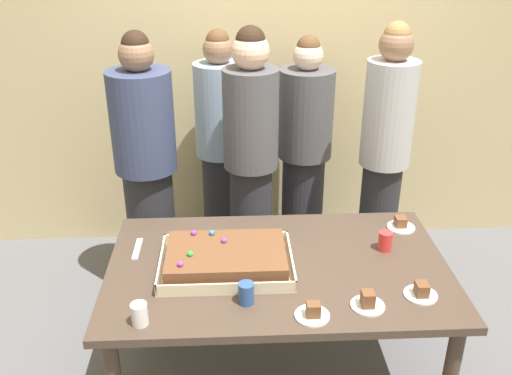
% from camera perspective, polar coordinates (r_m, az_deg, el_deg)
% --- Properties ---
extents(interior_back_panel, '(8.00, 0.12, 3.00)m').
position_cam_1_polar(interior_back_panel, '(3.97, 0.43, 14.82)').
color(interior_back_panel, '#CCB784').
rests_on(interior_back_panel, ground_plane).
extents(party_table, '(1.65, 1.01, 0.72)m').
position_cam_1_polar(party_table, '(2.81, 2.23, -9.23)').
color(party_table, '#47382D').
rests_on(party_table, ground_plane).
extents(sheet_cake, '(0.64, 0.45, 0.12)m').
position_cam_1_polar(sheet_cake, '(2.72, -3.05, -7.23)').
color(sheet_cake, beige).
rests_on(sheet_cake, party_table).
extents(plated_slice_near_left, '(0.15, 0.15, 0.07)m').
position_cam_1_polar(plated_slice_near_left, '(2.65, 16.37, -10.13)').
color(plated_slice_near_left, white).
rests_on(plated_slice_near_left, party_table).
extents(plated_slice_near_right, '(0.15, 0.15, 0.07)m').
position_cam_1_polar(plated_slice_near_right, '(2.44, 5.76, -12.52)').
color(plated_slice_near_right, white).
rests_on(plated_slice_near_right, party_table).
extents(plated_slice_far_left, '(0.15, 0.15, 0.08)m').
position_cam_1_polar(plated_slice_far_left, '(2.53, 11.24, -11.34)').
color(plated_slice_far_left, white).
rests_on(plated_slice_far_left, party_table).
extents(plated_slice_far_right, '(0.15, 0.15, 0.06)m').
position_cam_1_polar(plated_slice_far_right, '(3.16, 14.45, -3.65)').
color(plated_slice_far_right, white).
rests_on(plated_slice_far_right, party_table).
extents(drink_cup_nearest, '(0.07, 0.07, 0.10)m').
position_cam_1_polar(drink_cup_nearest, '(2.93, 12.95, -5.30)').
color(drink_cup_nearest, red).
rests_on(drink_cup_nearest, party_table).
extents(drink_cup_middle, '(0.07, 0.07, 0.10)m').
position_cam_1_polar(drink_cup_middle, '(2.43, -11.72, -12.45)').
color(drink_cup_middle, white).
rests_on(drink_cup_middle, party_table).
extents(drink_cup_far_end, '(0.07, 0.07, 0.10)m').
position_cam_1_polar(drink_cup_far_end, '(2.49, -1.00, -10.66)').
color(drink_cup_far_end, '#2D5199').
rests_on(drink_cup_far_end, party_table).
extents(cake_server_utensil, '(0.03, 0.20, 0.01)m').
position_cam_1_polar(cake_server_utensil, '(2.94, -11.92, -6.10)').
color(cake_server_utensil, silver).
rests_on(cake_server_utensil, party_table).
extents(person_serving_front, '(0.30, 0.30, 1.74)m').
position_cam_1_polar(person_serving_front, '(3.53, 12.83, 2.82)').
color(person_serving_front, '#28282D').
rests_on(person_serving_front, ground_plane).
extents(person_green_shirt_behind, '(0.33, 0.33, 1.63)m').
position_cam_1_polar(person_green_shirt_behind, '(3.80, -3.60, 4.00)').
color(person_green_shirt_behind, '#28282D').
rests_on(person_green_shirt_behind, ground_plane).
extents(person_striped_tie_right, '(0.33, 0.33, 1.72)m').
position_cam_1_polar(person_striped_tie_right, '(3.40, -0.51, 2.40)').
color(person_striped_tie_right, '#28282D').
rests_on(person_striped_tie_right, ground_plane).
extents(person_far_right_suit, '(0.36, 0.36, 1.60)m').
position_cam_1_polar(person_far_right_suit, '(3.79, 4.90, 3.43)').
color(person_far_right_suit, '#28282D').
rests_on(person_far_right_suit, ground_plane).
extents(person_left_edge_reaching, '(0.38, 0.38, 1.70)m').
position_cam_1_polar(person_left_edge_reaching, '(3.49, -11.01, 1.87)').
color(person_left_edge_reaching, '#28282D').
rests_on(person_left_edge_reaching, ground_plane).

